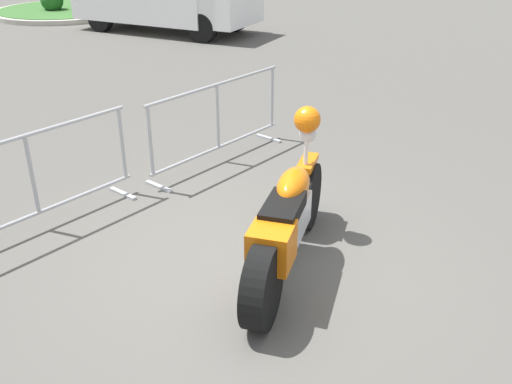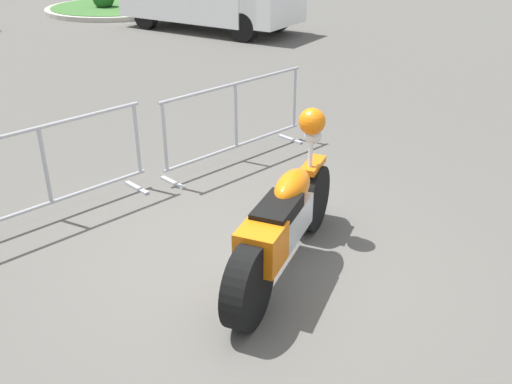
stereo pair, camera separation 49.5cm
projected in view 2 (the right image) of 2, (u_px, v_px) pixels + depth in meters
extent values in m
plane|color=#54514C|center=(246.00, 261.00, 5.48)|extent=(120.00, 120.00, 0.00)
cylinder|color=black|center=(311.00, 198.00, 5.92)|extent=(0.71, 0.50, 0.70)
cylinder|color=black|center=(248.00, 287.00, 4.52)|extent=(0.71, 0.50, 0.70)
cube|color=silver|center=(284.00, 226.00, 5.17)|extent=(0.93, 0.66, 0.30)
ellipsoid|color=orange|center=(292.00, 187.00, 5.20)|extent=(0.67, 0.53, 0.28)
cube|color=black|center=(277.00, 210.00, 4.89)|extent=(0.64, 0.53, 0.13)
cube|color=orange|center=(261.00, 246.00, 4.65)|extent=(0.51, 0.49, 0.35)
cube|color=orange|center=(313.00, 165.00, 5.75)|extent=(0.46, 0.34, 0.07)
cylinder|color=silver|center=(310.00, 156.00, 5.60)|extent=(0.06, 0.06, 0.49)
sphere|color=silver|center=(313.00, 136.00, 5.56)|extent=(0.17, 0.17, 0.17)
sphere|color=orange|center=(312.00, 121.00, 5.44)|extent=(0.26, 0.26, 0.26)
cylinder|color=#9EA0A5|center=(38.00, 128.00, 5.77)|extent=(2.37, 0.21, 0.04)
cylinder|color=#9EA0A5|center=(52.00, 202.00, 6.15)|extent=(2.37, 0.21, 0.04)
cylinder|color=#9EA0A5|center=(45.00, 166.00, 5.96)|extent=(0.05, 0.05, 0.85)
cylinder|color=#9EA0A5|center=(137.00, 139.00, 6.67)|extent=(0.05, 0.05, 0.85)
cube|color=#9EA0A5|center=(137.00, 188.00, 6.89)|extent=(0.09, 0.44, 0.03)
cylinder|color=#9EA0A5|center=(235.00, 84.00, 7.23)|extent=(2.37, 0.21, 0.04)
cylinder|color=#9EA0A5|center=(236.00, 146.00, 7.61)|extent=(2.37, 0.21, 0.04)
cylinder|color=#9EA0A5|center=(165.00, 137.00, 6.71)|extent=(0.05, 0.05, 0.85)
cylinder|color=#9EA0A5|center=(236.00, 116.00, 7.42)|extent=(0.05, 0.05, 0.85)
cylinder|color=#9EA0A5|center=(294.00, 98.00, 8.13)|extent=(0.05, 0.05, 0.85)
cube|color=#9EA0A5|center=(173.00, 182.00, 7.03)|extent=(0.09, 0.44, 0.03)
cube|color=#9EA0A5|center=(290.00, 139.00, 8.36)|extent=(0.09, 0.44, 0.03)
cube|color=white|center=(274.00, 5.00, 14.68)|extent=(2.08, 1.43, 1.00)
cylinder|color=black|center=(277.00, 18.00, 15.72)|extent=(0.45, 0.76, 0.72)
cylinder|color=black|center=(244.00, 27.00, 14.45)|extent=(0.45, 0.76, 0.72)
cylinder|color=black|center=(184.00, 8.00, 17.31)|extent=(0.45, 0.76, 0.72)
cylinder|color=black|center=(146.00, 16.00, 16.04)|extent=(0.45, 0.76, 0.72)
cylinder|color=#ADA89E|center=(116.00, 9.00, 19.10)|extent=(4.57, 4.57, 0.14)
cylinder|color=#38662D|center=(116.00, 6.00, 19.06)|extent=(4.21, 4.21, 0.02)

